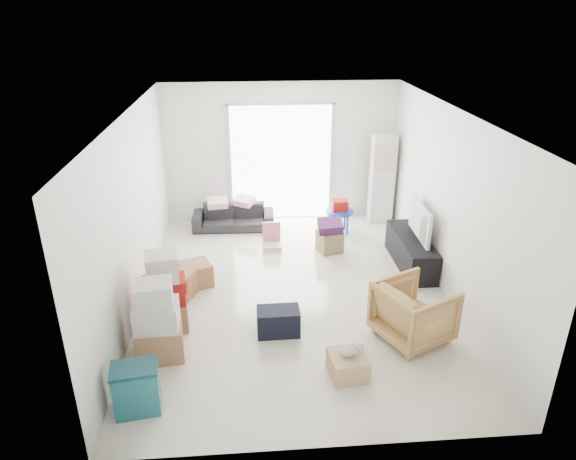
# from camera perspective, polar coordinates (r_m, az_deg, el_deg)

# --- Properties ---
(room_shell) EXTENTS (4.98, 6.48, 3.18)m
(room_shell) POSITION_cam_1_polar(r_m,az_deg,el_deg) (7.25, 0.81, 2.34)
(room_shell) COLOR beige
(room_shell) RESTS_ON ground
(sliding_door) EXTENTS (2.10, 0.04, 2.33)m
(sliding_door) POSITION_cam_1_polar(r_m,az_deg,el_deg) (10.10, -0.79, 7.98)
(sliding_door) COLOR white
(sliding_door) RESTS_ON room_shell
(ac_tower) EXTENTS (0.45, 0.30, 1.75)m
(ac_tower) POSITION_cam_1_polar(r_m,az_deg,el_deg) (10.21, 10.39, 5.60)
(ac_tower) COLOR silver
(ac_tower) RESTS_ON room_shell
(tv_console) EXTENTS (0.46, 1.53, 0.51)m
(tv_console) POSITION_cam_1_polar(r_m,az_deg,el_deg) (8.73, 13.51, -2.31)
(tv_console) COLOR black
(tv_console) RESTS_ON room_shell
(television) EXTENTS (0.61, 1.02, 0.13)m
(television) POSITION_cam_1_polar(r_m,az_deg,el_deg) (8.60, 13.71, -0.39)
(television) COLOR black
(television) RESTS_ON tv_console
(sofa) EXTENTS (1.56, 0.50, 0.61)m
(sofa) POSITION_cam_1_polar(r_m,az_deg,el_deg) (9.94, -6.10, 1.83)
(sofa) COLOR #2B2C31
(sofa) RESTS_ON room_shell
(pillow_left) EXTENTS (0.42, 0.35, 0.12)m
(pillow_left) POSITION_cam_1_polar(r_m,az_deg,el_deg) (9.81, -7.89, 3.70)
(pillow_left) COLOR #F5B3C4
(pillow_left) RESTS_ON sofa
(pillow_right) EXTENTS (0.43, 0.41, 0.12)m
(pillow_right) POSITION_cam_1_polar(r_m,az_deg,el_deg) (9.84, -4.89, 3.91)
(pillow_right) COLOR #F5B3C4
(pillow_right) RESTS_ON sofa
(armchair) EXTENTS (1.07, 1.09, 0.86)m
(armchair) POSITION_cam_1_polar(r_m,az_deg,el_deg) (6.83, 13.84, -8.58)
(armchair) COLOR tan
(armchair) RESTS_ON room_shell
(storage_bins) EXTENTS (0.53, 0.41, 0.57)m
(storage_bins) POSITION_cam_1_polar(r_m,az_deg,el_deg) (5.90, -16.48, -16.53)
(storage_bins) COLOR #195863
(storage_bins) RESTS_ON room_shell
(box_stack_a) EXTENTS (0.62, 0.54, 1.03)m
(box_stack_a) POSITION_cam_1_polar(r_m,az_deg,el_deg) (6.50, -14.30, -10.11)
(box_stack_a) COLOR olive
(box_stack_a) RESTS_ON room_shell
(box_stack_b) EXTENTS (0.61, 0.61, 1.08)m
(box_stack_b) POSITION_cam_1_polar(r_m,az_deg,el_deg) (7.05, -13.50, -7.07)
(box_stack_b) COLOR olive
(box_stack_b) RESTS_ON room_shell
(box_stack_c) EXTENTS (0.66, 0.60, 0.39)m
(box_stack_c) POSITION_cam_1_polar(r_m,az_deg,el_deg) (7.86, -12.30, -5.79)
(box_stack_c) COLOR olive
(box_stack_c) RESTS_ON room_shell
(loose_box) EXTENTS (0.57, 0.57, 0.36)m
(loose_box) POSITION_cam_1_polar(r_m,az_deg,el_deg) (8.09, -10.19, -4.82)
(loose_box) COLOR olive
(loose_box) RESTS_ON room_shell
(duffel_bag) EXTENTS (0.56, 0.34, 0.36)m
(duffel_bag) POSITION_cam_1_polar(r_m,az_deg,el_deg) (6.86, -1.08, -10.12)
(duffel_bag) COLOR black
(duffel_bag) RESTS_ON room_shell
(ottoman) EXTENTS (0.47, 0.47, 0.38)m
(ottoman) POSITION_cam_1_polar(r_m,az_deg,el_deg) (9.03, 4.64, -1.24)
(ottoman) COLOR olive
(ottoman) RESTS_ON room_shell
(blanket) EXTENTS (0.43, 0.43, 0.14)m
(blanket) POSITION_cam_1_polar(r_m,az_deg,el_deg) (8.93, 4.69, 0.26)
(blanket) COLOR #3F1A42
(blanket) RESTS_ON ottoman
(kids_table) EXTENTS (0.53, 0.53, 0.66)m
(kids_table) POSITION_cam_1_polar(r_m,az_deg,el_deg) (9.67, 5.77, 2.26)
(kids_table) COLOR #0D34B5
(kids_table) RESTS_ON room_shell
(toy_walker) EXTENTS (0.34, 0.30, 0.46)m
(toy_walker) POSITION_cam_1_polar(r_m,az_deg,el_deg) (9.16, -1.82, -1.22)
(toy_walker) COLOR silver
(toy_walker) RESTS_ON room_shell
(wood_crate) EXTENTS (0.47, 0.47, 0.28)m
(wood_crate) POSITION_cam_1_polar(r_m,az_deg,el_deg) (6.23, 6.67, -14.71)
(wood_crate) COLOR tan
(wood_crate) RESTS_ON room_shell
(plush_bunny) EXTENTS (0.30, 0.16, 0.15)m
(plush_bunny) POSITION_cam_1_polar(r_m,az_deg,el_deg) (6.12, 7.06, -13.11)
(plush_bunny) COLOR #B2ADA8
(plush_bunny) RESTS_ON wood_crate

